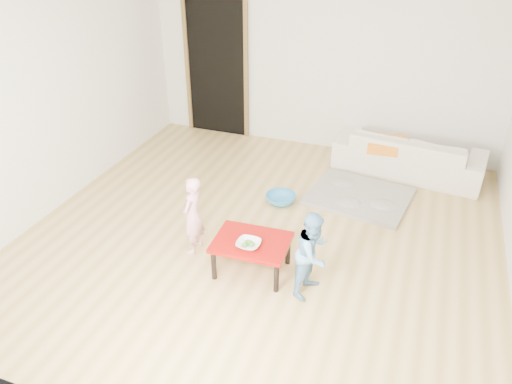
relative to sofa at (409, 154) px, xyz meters
The scene contains 13 objects.
floor 2.47m from the sofa, 123.23° to the right, with size 5.00×5.00×0.01m, color tan.
back_wall 1.75m from the sofa, 161.48° to the left, with size 5.00×0.02×2.60m, color white.
left_wall 4.47m from the sofa, 151.92° to the right, with size 0.02×5.00×2.60m, color white.
doorway 3.07m from the sofa, behind, with size 1.02×0.08×2.11m, color brown, non-canonical shape.
sofa is the anchor object (origin of this frame).
cushion 0.36m from the sofa, 150.96° to the right, with size 0.48×0.43×0.13m, color orange.
red_table 2.94m from the sofa, 114.83° to the right, with size 0.72×0.54×0.36m, color #8F0B07, non-canonical shape.
bowl 3.03m from the sofa, 113.92° to the right, with size 0.23×0.23×0.06m, color white.
broccoli 3.03m from the sofa, 113.92° to the right, with size 0.12×0.12×0.06m, color #2D5919, non-canonical shape.
child_pink 3.19m from the sofa, 126.96° to the right, with size 0.31×0.20×0.85m, color pink.
child_blue 2.82m from the sofa, 102.55° to the right, with size 0.41×0.32×0.85m, color #588CCD.
basin 1.92m from the sofa, 135.17° to the right, with size 0.37×0.37×0.11m, color teal.
blanket 1.06m from the sofa, 117.44° to the right, with size 1.17×0.98×0.06m, color #AAA196, non-canonical shape.
Camera 1 is at (1.48, -4.26, 3.16)m, focal length 35.00 mm.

